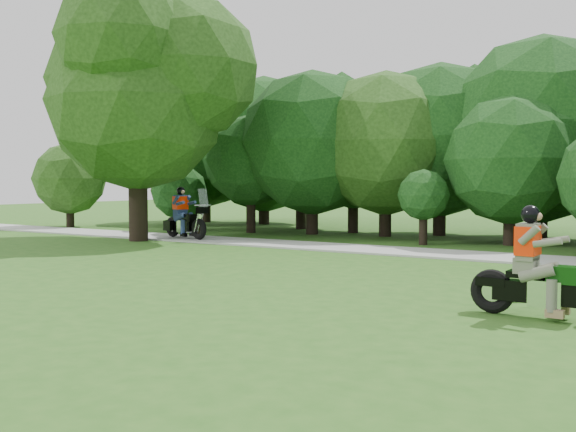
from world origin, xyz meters
The scene contains 6 objects.
ground centered at (0.00, 0.00, 0.00)m, with size 100.00×100.00×0.00m, color #285919.
walkway centered at (0.00, 8.00, 0.03)m, with size 60.00×2.20×0.06m, color #9F9F9A.
tree_line centered at (0.20, 14.46, 3.62)m, with size 40.81×12.07×7.60m.
big_tree_west centered at (-10.54, 6.85, 5.76)m, with size 8.64×6.56×9.96m.
chopper_motorcycle centered at (4.62, 0.20, 0.66)m, with size 2.49×0.66×1.78m.
touring_motorcycle centered at (-9.45, 7.74, 0.75)m, with size 2.48×1.19×1.91m.
Camera 1 is at (6.58, -10.28, 2.13)m, focal length 40.00 mm.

